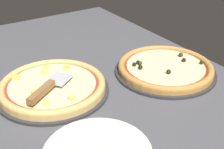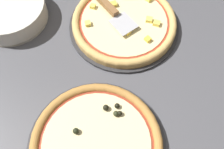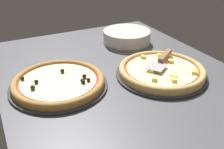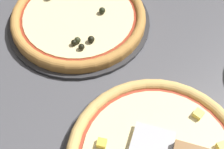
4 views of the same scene
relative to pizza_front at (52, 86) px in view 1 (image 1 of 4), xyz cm
name	(u,v)px [view 1 (image 1 of 4)]	position (x,y,z in cm)	size (l,w,h in cm)	color
ground_plane	(89,81)	(-2.25, 15.54, -4.36)	(148.99, 98.25, 3.60)	#4C4C51
pizza_pan_front	(53,91)	(0.01, 0.01, -2.06)	(38.73, 38.73, 1.00)	#2D2D30
pizza_front	(52,86)	(0.00, 0.00, 0.00)	(36.41, 36.41, 3.55)	#DBAD60
pizza_pan_back	(165,71)	(10.53, 41.84, -2.06)	(38.58, 38.58, 1.00)	#2D2D30
pizza_back	(165,67)	(10.52, 41.84, -0.23)	(36.27, 36.27, 3.82)	#B77F3D
serving_spatula	(45,89)	(5.25, -4.54, 2.82)	(15.58, 19.92, 2.00)	#B7B7BC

